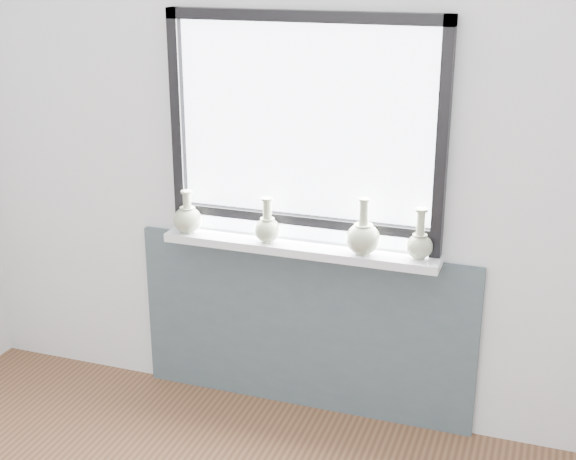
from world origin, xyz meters
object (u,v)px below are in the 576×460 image
(vase_b, at_px, (267,228))
(vase_a, at_px, (188,218))
(windowsill, at_px, (299,248))
(vase_d, at_px, (419,243))
(vase_c, at_px, (363,236))

(vase_b, bearing_deg, vase_a, -179.77)
(windowsill, height_order, vase_d, vase_d)
(vase_a, relative_size, vase_d, 0.91)
(vase_a, bearing_deg, vase_d, 1.32)
(vase_a, relative_size, vase_b, 0.97)
(vase_a, height_order, vase_d, vase_d)
(windowsill, bearing_deg, vase_d, 0.01)
(windowsill, relative_size, vase_c, 5.08)
(vase_a, height_order, vase_b, vase_b)
(vase_a, distance_m, vase_b, 0.41)
(vase_c, bearing_deg, vase_d, 6.63)
(windowsill, distance_m, vase_b, 0.18)
(vase_a, bearing_deg, vase_b, 0.23)
(windowsill, bearing_deg, vase_b, -170.86)
(windowsill, relative_size, vase_d, 5.72)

